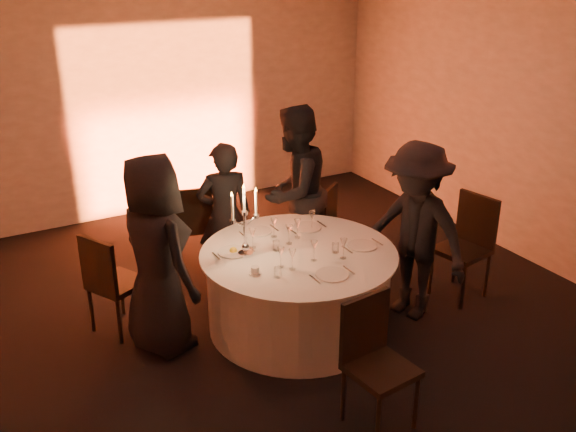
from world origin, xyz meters
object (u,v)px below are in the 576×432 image
guest_left (156,255)px  guest_back_left (225,216)px  chair_back_right (321,217)px  guest_right (415,232)px  chair_back_left (193,222)px  coffee_cup (255,270)px  chair_right (468,240)px  chair_front (374,355)px  banquet_table (298,289)px  guest_back_right (294,192)px  chair_left (110,279)px  candelabra (245,230)px

guest_left → guest_back_left: 1.26m
chair_back_right → guest_right: 1.53m
chair_back_left → guest_right: (1.47, -1.94, 0.32)m
coffee_cup → chair_back_left: bearing=86.1°
chair_right → chair_front: size_ratio=1.04×
banquet_table → guest_left: size_ratio=1.00×
chair_front → guest_right: size_ratio=0.58×
chair_back_left → chair_right: chair_right is taller
chair_right → guest_back_right: size_ratio=0.57×
chair_right → guest_back_left: guest_back_left is taller
chair_left → chair_front: bearing=-174.3°
chair_front → chair_left: bearing=116.7°
banquet_table → coffee_cup: (-0.53, -0.18, 0.42)m
guest_left → chair_back_right: bearing=-83.1°
chair_right → guest_back_right: (-1.29, 1.28, 0.33)m
chair_right → candelabra: candelabra is taller
guest_back_right → guest_right: (0.55, -1.32, -0.06)m
chair_left → chair_right: bearing=-134.0°
chair_back_right → chair_right: chair_right is taller
chair_right → candelabra: (-2.25, 0.48, 0.41)m
chair_left → coffee_cup: bearing=-158.9°
banquet_table → chair_left: (-1.55, 0.72, 0.17)m
guest_left → candelabra: (0.78, -0.12, 0.11)m
chair_right → chair_front: 2.27m
chair_back_right → guest_back_left: 1.25m
candelabra → guest_right: bearing=-19.0°
guest_left → guest_right: bearing=-119.6°
guest_left → candelabra: size_ratio=2.64×
guest_back_left → guest_right: size_ratio=0.90×
chair_back_left → guest_back_right: 1.18m
guest_back_left → coffee_cup: 1.31m
chair_front → coffee_cup: chair_front is taller
chair_back_left → candelabra: bearing=101.7°
chair_left → guest_back_left: size_ratio=0.64×
chair_right → guest_left: 3.11m
chair_front → guest_right: bearing=34.7°
chair_back_left → coffee_cup: 1.82m
banquet_table → guest_left: 1.37m
banquet_table → chair_left: size_ratio=1.82×
guest_back_left → guest_right: bearing=145.4°
chair_back_left → chair_back_right: 1.45m
chair_back_left → guest_left: size_ratio=0.54×
guest_back_left → guest_back_right: 0.78m
banquet_table → chair_back_right: size_ratio=2.06×
chair_back_right → guest_back_right: guest_back_right is taller
chair_back_right → guest_back_left: bearing=-34.8°
coffee_cup → candelabra: 0.43m
chair_back_left → chair_front: size_ratio=0.95×
banquet_table → chair_right: (1.81, -0.29, 0.21)m
chair_left → candelabra: 1.31m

